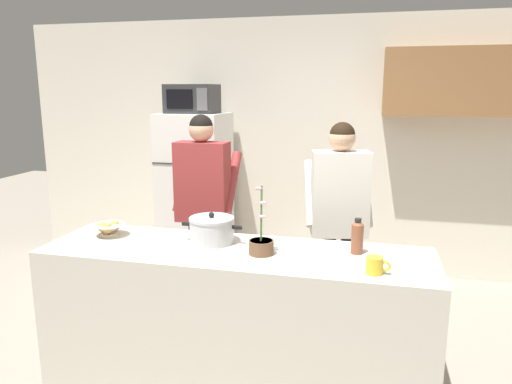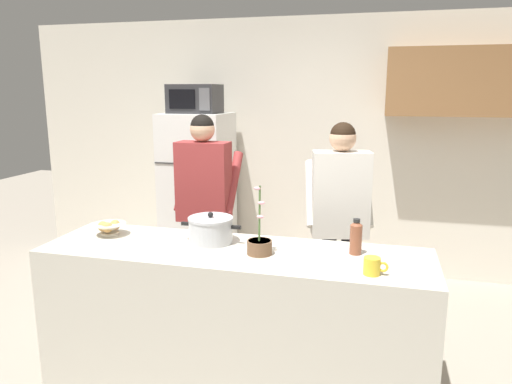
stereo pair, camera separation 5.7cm
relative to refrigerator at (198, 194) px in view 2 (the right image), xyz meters
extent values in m
plane|color=#9E9384|center=(0.95, -1.85, -0.83)|extent=(14.00, 14.00, 0.00)
cube|color=silver|center=(0.95, 0.45, 0.47)|extent=(6.00, 0.12, 2.60)
cube|color=olive|center=(2.55, 0.22, 1.13)|extent=(1.47, 0.34, 0.61)
cube|color=beige|center=(0.95, -1.85, -0.37)|extent=(2.40, 0.68, 0.92)
cube|color=white|center=(0.00, 0.00, 0.00)|extent=(0.64, 0.64, 1.66)
cube|color=#333333|center=(0.00, -0.32, 0.36)|extent=(0.63, 0.01, 0.01)
cylinder|color=#B2B2B7|center=(0.18, -0.35, -0.08)|extent=(0.02, 0.02, 0.75)
cube|color=#2D2D30|center=(0.00, -0.02, 0.97)|extent=(0.48, 0.36, 0.28)
cube|color=black|center=(-0.06, -0.20, 0.97)|extent=(0.26, 0.01, 0.18)
cube|color=#59595B|center=(0.17, -0.20, 0.97)|extent=(0.11, 0.01, 0.21)
cylinder|color=black|center=(0.49, -0.93, -0.42)|extent=(0.11, 0.11, 0.82)
cylinder|color=black|center=(0.34, -0.92, -0.42)|extent=(0.11, 0.11, 0.82)
cube|color=#993333|center=(0.41, -0.92, 0.32)|extent=(0.43, 0.21, 0.65)
sphere|color=#D8A884|center=(0.41, -0.92, 0.75)|extent=(0.20, 0.20, 0.20)
sphere|color=black|center=(0.41, -0.92, 0.77)|extent=(0.19, 0.19, 0.19)
cylinder|color=#993333|center=(0.63, -0.81, 0.30)|extent=(0.09, 0.38, 0.50)
cylinder|color=#993333|center=(0.20, -0.80, 0.30)|extent=(0.09, 0.38, 0.50)
cylinder|color=black|center=(1.60, -0.99, -0.43)|extent=(0.11, 0.11, 0.80)
cylinder|color=black|center=(1.46, -1.02, -0.43)|extent=(0.11, 0.11, 0.80)
cube|color=white|center=(1.53, -1.01, 0.30)|extent=(0.45, 0.29, 0.64)
sphere|color=#D8A884|center=(1.53, -1.01, 0.71)|extent=(0.19, 0.19, 0.19)
sphere|color=black|center=(1.53, -1.01, 0.74)|extent=(0.18, 0.18, 0.18)
cylinder|color=white|center=(1.71, -0.84, 0.28)|extent=(0.16, 0.38, 0.49)
cylinder|color=white|center=(1.30, -0.94, 0.28)|extent=(0.16, 0.38, 0.49)
cylinder|color=silver|center=(0.77, -1.74, 0.17)|extent=(0.28, 0.28, 0.15)
cylinder|color=silver|center=(0.77, -1.74, 0.25)|extent=(0.29, 0.29, 0.02)
sphere|color=black|center=(0.77, -1.74, 0.28)|extent=(0.04, 0.04, 0.04)
cube|color=black|center=(0.60, -1.74, 0.20)|extent=(0.06, 0.02, 0.02)
cube|color=black|center=(0.94, -1.74, 0.20)|extent=(0.06, 0.02, 0.02)
cylinder|color=yellow|center=(1.79, -2.05, 0.14)|extent=(0.09, 0.09, 0.10)
torus|color=yellow|center=(1.84, -2.05, 0.14)|extent=(0.06, 0.01, 0.06)
cylinder|color=beige|center=(0.05, -1.77, 0.10)|extent=(0.12, 0.12, 0.02)
cone|color=beige|center=(0.05, -1.77, 0.14)|extent=(0.23, 0.23, 0.06)
sphere|color=tan|center=(0.02, -1.79, 0.16)|extent=(0.07, 0.07, 0.07)
sphere|color=tan|center=(0.08, -1.74, 0.16)|extent=(0.07, 0.07, 0.07)
sphere|color=tan|center=(0.06, -1.81, 0.16)|extent=(0.07, 0.07, 0.07)
cylinder|color=brown|center=(1.68, -1.74, 0.18)|extent=(0.07, 0.07, 0.18)
cone|color=brown|center=(1.68, -1.74, 0.28)|extent=(0.07, 0.07, 0.03)
cylinder|color=#262626|center=(1.68, -1.74, 0.30)|extent=(0.04, 0.04, 0.02)
cylinder|color=brown|center=(1.13, -1.88, 0.13)|extent=(0.15, 0.15, 0.09)
cylinder|color=#38281E|center=(1.13, -1.88, 0.17)|extent=(0.14, 0.14, 0.01)
cylinder|color=#4C7238|center=(1.13, -1.88, 0.34)|extent=(0.01, 0.03, 0.33)
ellipsoid|color=pink|center=(1.14, -1.89, 0.33)|extent=(0.04, 0.03, 0.02)
ellipsoid|color=pink|center=(1.14, -1.89, 0.41)|extent=(0.04, 0.03, 0.02)
ellipsoid|color=pink|center=(1.11, -1.88, 0.49)|extent=(0.04, 0.03, 0.02)
camera|label=1|loc=(1.74, -4.55, 1.06)|focal=33.70mm
camera|label=2|loc=(1.80, -4.54, 1.06)|focal=33.70mm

